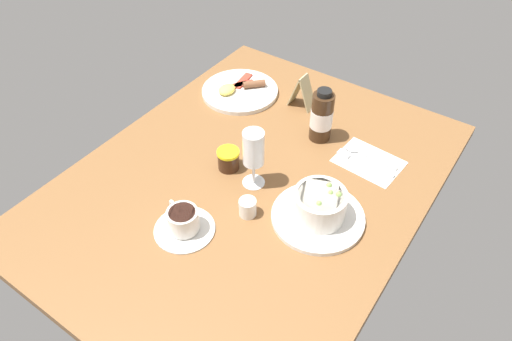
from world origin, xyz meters
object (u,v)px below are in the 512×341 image
porridge_bowl (319,208)px  menu_card (302,92)px  wine_glass (253,151)px  coffee_cup (183,222)px  breakfast_plate (240,91)px  sauce_bottle_brown (322,117)px  creamer_jug (247,207)px  cutlery_setting (367,160)px  jam_jar (228,160)px

porridge_bowl → menu_card: size_ratio=2.10×
wine_glass → coffee_cup: bearing=168.7°
porridge_bowl → breakfast_plate: (31.71, 46.30, -2.91)cm
coffee_cup → sauce_bottle_brown: size_ratio=0.90×
creamer_jug → breakfast_plate: 51.06cm
coffee_cup → breakfast_plate: size_ratio=0.59×
coffee_cup → creamer_jug: bearing=-36.8°
creamer_jug → wine_glass: bearing=26.9°
breakfast_plate → coffee_cup: bearing=-156.9°
cutlery_setting → creamer_jug: bearing=155.0°
creamer_jug → jam_jar: bearing=52.6°
jam_jar → menu_card: (35.01, -1.58, 2.34)cm
wine_glass → jam_jar: 11.86cm
wine_glass → breakfast_plate: bearing=41.3°
wine_glass → menu_card: (35.76, 7.10, -5.71)cm
coffee_cup → cutlery_setting: bearing=-28.4°
wine_glass → cutlery_setting: bearing=-40.4°
coffee_cup → sauce_bottle_brown: 48.75cm
sauce_bottle_brown → jam_jar: bearing=151.3°
coffee_cup → sauce_bottle_brown: bearing=-11.1°
creamer_jug → menu_card: (45.36, 11.97, 2.88)cm
wine_glass → menu_card: 36.91cm
cutlery_setting → jam_jar: jam_jar is taller
porridge_bowl → cutlery_setting: 25.70cm
cutlery_setting → menu_card: bearing=67.3°
sauce_bottle_brown → creamer_jug: bearing=179.9°
wine_glass → jam_jar: size_ratio=2.78×
jam_jar → breakfast_plate: (29.72, 18.06, -1.99)cm
porridge_bowl → creamer_jug: bearing=119.6°
creamer_jug → sauce_bottle_brown: bearing=-0.1°
porridge_bowl → creamer_jug: 16.96cm
porridge_bowl → menu_card: bearing=35.8°
wine_glass → breakfast_plate: (30.47, 26.74, -10.03)cm
porridge_bowl → coffee_cup: bearing=130.9°
cutlery_setting → coffee_cup: size_ratio=1.25×
coffee_cup → wine_glass: (21.99, -4.39, 8.29)cm
wine_glass → menu_card: bearing=11.2°
coffee_cup → jam_jar: size_ratio=2.42×
sauce_bottle_brown → menu_card: 15.89cm
porridge_bowl → cutlery_setting: size_ratio=1.25×
menu_card → breakfast_plate: bearing=105.1°
cutlery_setting → jam_jar: (-23.43, 29.28, 2.65)cm
cutlery_setting → jam_jar: size_ratio=3.02×
porridge_bowl → creamer_jug: porridge_bowl is taller
coffee_cup → sauce_bottle_brown: sauce_bottle_brown is taller
cutlery_setting → breakfast_plate: breakfast_plate is taller
porridge_bowl → sauce_bottle_brown: 30.79cm
jam_jar → creamer_jug: bearing=-127.4°
porridge_bowl → breakfast_plate: bearing=55.6°
creamer_jug → jam_jar: jam_jar is taller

